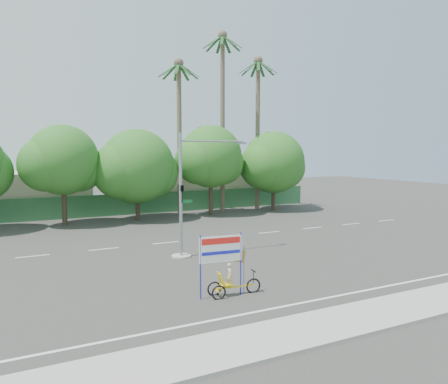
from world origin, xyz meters
name	(u,v)px	position (x,y,z in m)	size (l,w,h in m)	color
ground	(256,268)	(0.00, 0.00, 0.00)	(120.00, 120.00, 0.00)	#33302D
sidewalk_near	(364,317)	(0.00, -7.50, 0.06)	(50.00, 2.40, 0.12)	gray
fence	(138,204)	(0.00, 21.50, 1.00)	(38.00, 0.08, 2.00)	#336B3D
building_left	(19,194)	(-10.00, 26.00, 2.00)	(12.00, 8.00, 4.00)	beige
building_right	(196,188)	(8.00, 26.00, 1.80)	(14.00, 8.00, 3.60)	beige
tree_left	(62,163)	(-7.05, 18.00, 5.06)	(6.66, 5.60, 8.07)	#473828
tree_center	(136,169)	(-1.05, 18.00, 4.47)	(7.62, 6.40, 7.85)	#473828
tree_right	(210,159)	(5.95, 18.00, 5.24)	(6.90, 5.80, 8.36)	#473828
tree_far_right	(273,164)	(12.95, 18.00, 4.64)	(7.38, 6.20, 7.94)	#473828
palm_tall	(223,104)	(8.00, 19.50, 10.46)	(3.73, 3.79, 17.45)	#70604C
palm_mid	(258,117)	(12.00, 19.50, 9.40)	(3.73, 3.79, 15.45)	#70604C
palm_short	(179,120)	(3.50, 19.50, 8.86)	(3.73, 3.79, 14.45)	#70604C
traffic_signal	(186,206)	(-2.20, 3.98, 2.92)	(4.72, 1.10, 7.00)	gray
trike_billboard	(227,271)	(-3.27, -3.09, 1.08)	(2.72, 0.74, 2.68)	black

